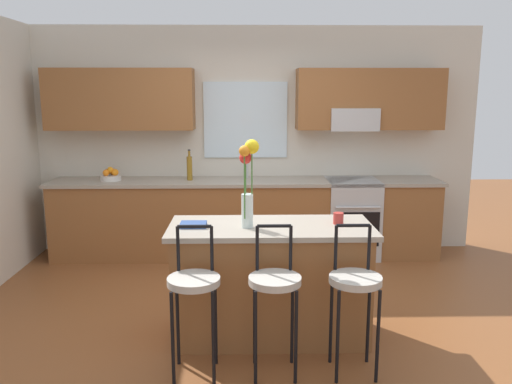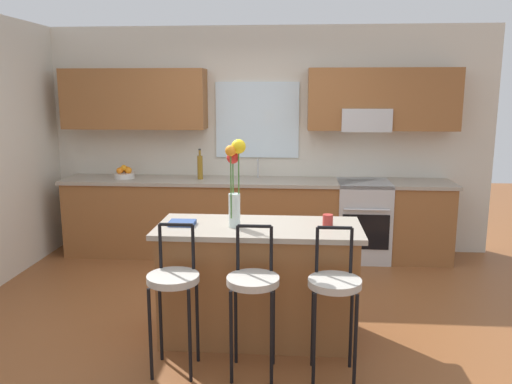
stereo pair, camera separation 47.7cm
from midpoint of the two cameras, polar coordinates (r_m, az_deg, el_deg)
ground_plane at (r=4.72m, az=-4.00°, el=-13.36°), size 14.00×14.00×0.00m
back_wall_assembly at (r=6.29m, az=-3.13°, el=7.04°), size 5.60×0.50×2.70m
counter_run at (r=6.17m, az=-3.33°, el=-2.85°), size 4.56×0.64×0.92m
sink_faucet at (r=6.20m, az=-3.17°, el=2.82°), size 0.02×0.13×0.23m
oven_range at (r=6.23m, az=8.30°, el=-2.87°), size 0.60×0.64×0.92m
kitchen_island at (r=4.17m, az=-1.71°, el=-9.80°), size 1.59×0.70×0.92m
bar_stool_near at (r=3.63m, az=-10.65°, el=-10.34°), size 0.36×0.36×1.04m
bar_stool_middle at (r=3.58m, az=-1.79°, el=-10.44°), size 0.36×0.36×1.04m
bar_stool_far at (r=3.62m, az=7.09°, el=-10.29°), size 0.36×0.36×1.04m
flower_vase at (r=3.90m, az=-4.41°, el=1.52°), size 0.15×0.15×0.68m
mug_ceramic at (r=4.08m, az=5.75°, el=-2.94°), size 0.08×0.08×0.09m
cookbook at (r=4.05m, az=-10.26°, el=-3.59°), size 0.20×0.15×0.03m
fruit_bowl_oranges at (r=6.33m, az=-17.78°, el=1.71°), size 0.24×0.24×0.16m
bottle_olive_oil at (r=6.12m, az=-9.54°, el=2.64°), size 0.06×0.06×0.36m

